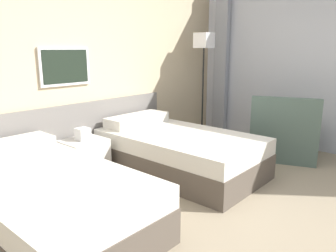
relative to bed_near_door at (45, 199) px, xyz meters
The scene contains 7 objects.
ground_plane 1.80m from the bed_near_door, 46.17° to the right, with size 16.00×16.00×0.00m, color gray.
wall_headboard 1.90m from the bed_near_door, 40.36° to the left, with size 10.00×0.10×2.70m.
bed_near_door is the anchor object (origin of this frame).
bed_near_window 1.75m from the bed_near_door, ahead, with size 1.13×1.96×0.62m.
nightstand 1.13m from the bed_near_door, 39.11° to the left, with size 0.47×0.42×0.60m.
floor_lamp 3.33m from the bed_near_door, 10.57° to the left, with size 0.24×0.24×1.72m.
armchair 3.22m from the bed_near_door, 13.62° to the right, with size 0.98×1.06×0.88m.
Camera 1 is at (-2.46, -1.16, 1.49)m, focal length 35.00 mm.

